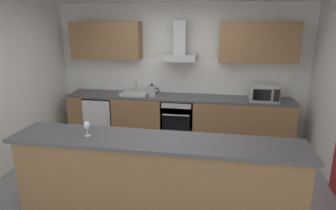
# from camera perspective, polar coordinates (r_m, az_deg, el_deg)

# --- Properties ---
(ground) EXTENTS (5.81, 4.81, 0.02)m
(ground) POSITION_cam_1_polar(r_m,az_deg,el_deg) (4.41, -1.35, -14.97)
(ground) COLOR gray
(wall_back) EXTENTS (5.81, 0.12, 2.60)m
(wall_back) POSITION_cam_1_polar(r_m,az_deg,el_deg) (5.80, 2.40, 6.43)
(wall_back) COLOR white
(wall_back) RESTS_ON ground
(backsplash_tile) EXTENTS (4.09, 0.02, 0.66)m
(backsplash_tile) POSITION_cam_1_polar(r_m,az_deg,el_deg) (5.75, 2.30, 5.63)
(backsplash_tile) COLOR white
(counter_back) EXTENTS (4.23, 0.60, 0.90)m
(counter_back) POSITION_cam_1_polar(r_m,az_deg,el_deg) (5.64, 1.79, -2.74)
(counter_back) COLOR olive
(counter_back) RESTS_ON ground
(counter_island) EXTENTS (3.39, 0.64, 0.96)m
(counter_island) POSITION_cam_1_polar(r_m,az_deg,el_deg) (3.55, -2.41, -13.85)
(counter_island) COLOR olive
(counter_island) RESTS_ON ground
(upper_cabinets) EXTENTS (4.17, 0.32, 0.70)m
(upper_cabinets) POSITION_cam_1_polar(r_m,az_deg,el_deg) (5.51, 2.15, 12.32)
(upper_cabinets) COLOR olive
(oven) EXTENTS (0.60, 0.62, 0.80)m
(oven) POSITION_cam_1_polar(r_m,az_deg,el_deg) (5.61, 1.99, -2.74)
(oven) COLOR slate
(oven) RESTS_ON ground
(refrigerator) EXTENTS (0.58, 0.60, 0.85)m
(refrigerator) POSITION_cam_1_polar(r_m,az_deg,el_deg) (6.02, -12.70, -2.19)
(refrigerator) COLOR white
(refrigerator) RESTS_ON ground
(microwave) EXTENTS (0.50, 0.38, 0.30)m
(microwave) POSITION_cam_1_polar(r_m,az_deg,el_deg) (5.44, 18.21, 2.31)
(microwave) COLOR #B7BABC
(microwave) RESTS_ON counter_back
(sink) EXTENTS (0.50, 0.40, 0.26)m
(sink) POSITION_cam_1_polar(r_m,az_deg,el_deg) (5.67, -6.49, 2.28)
(sink) COLOR silver
(sink) RESTS_ON counter_back
(kettle) EXTENTS (0.29, 0.15, 0.24)m
(kettle) POSITION_cam_1_polar(r_m,az_deg,el_deg) (5.52, -3.14, 2.81)
(kettle) COLOR #B7BABC
(kettle) RESTS_ON counter_back
(range_hood) EXTENTS (0.62, 0.45, 0.72)m
(range_hood) POSITION_cam_1_polar(r_m,az_deg,el_deg) (5.47, 2.32, 11.00)
(range_hood) COLOR #B7BABC
(wine_glass) EXTENTS (0.08, 0.08, 0.18)m
(wine_glass) POSITION_cam_1_polar(r_m,az_deg,el_deg) (3.53, -15.55, -3.95)
(wine_glass) COLOR silver
(wine_glass) RESTS_ON counter_island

